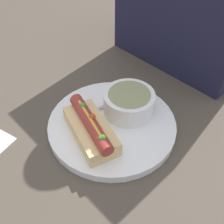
{
  "coord_description": "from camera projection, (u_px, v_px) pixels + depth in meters",
  "views": [
    {
      "loc": [
        0.29,
        -0.28,
        0.45
      ],
      "look_at": [
        0.0,
        0.0,
        0.05
      ],
      "focal_mm": 42.0,
      "sensor_mm": 36.0,
      "label": 1
    }
  ],
  "objects": [
    {
      "name": "ground_plane",
      "position": [
        112.0,
        127.0,
        0.6
      ],
      "size": [
        4.0,
        4.0,
        0.0
      ],
      "primitive_type": "plane",
      "color": "#4C4238"
    },
    {
      "name": "dinner_plate",
      "position": [
        112.0,
        125.0,
        0.6
      ],
      "size": [
        0.29,
        0.29,
        0.02
      ],
      "color": "white",
      "rests_on": "ground_plane"
    },
    {
      "name": "hot_dog",
      "position": [
        92.0,
        129.0,
        0.54
      ],
      "size": [
        0.16,
        0.11,
        0.06
      ],
      "rotation": [
        0.0,
        0.0,
        -0.29
      ],
      "color": "#E5C17F",
      "rests_on": "dinner_plate"
    },
    {
      "name": "soup_bowl",
      "position": [
        129.0,
        101.0,
        0.6
      ],
      "size": [
        0.12,
        0.12,
        0.05
      ],
      "color": "white",
      "rests_on": "dinner_plate"
    },
    {
      "name": "spoon",
      "position": [
        112.0,
        104.0,
        0.63
      ],
      "size": [
        0.07,
        0.14,
        0.01
      ],
      "rotation": [
        0.0,
        0.0,
        1.17
      ],
      "color": "#B7B7BC",
      "rests_on": "dinner_plate"
    }
  ]
}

